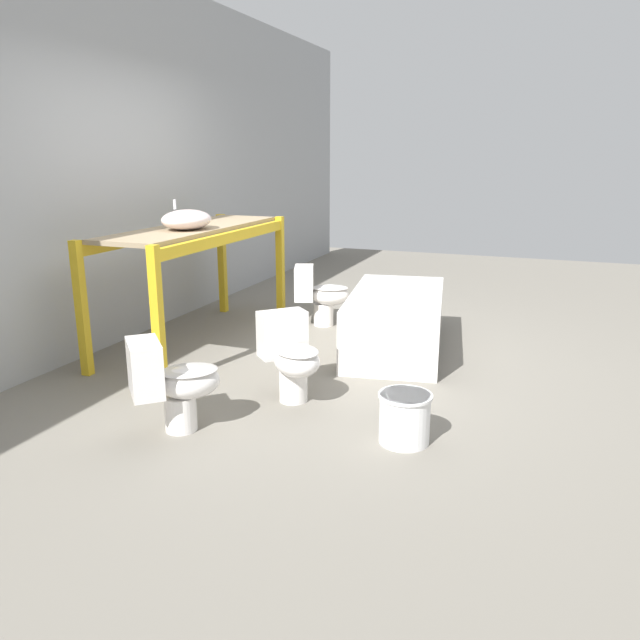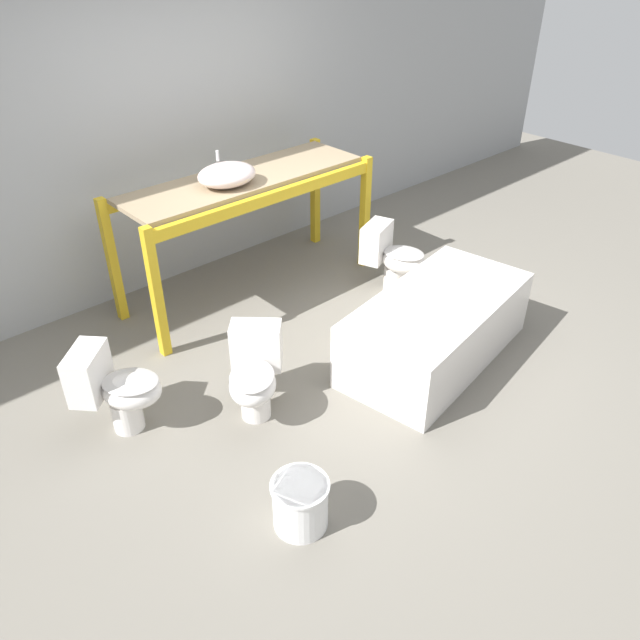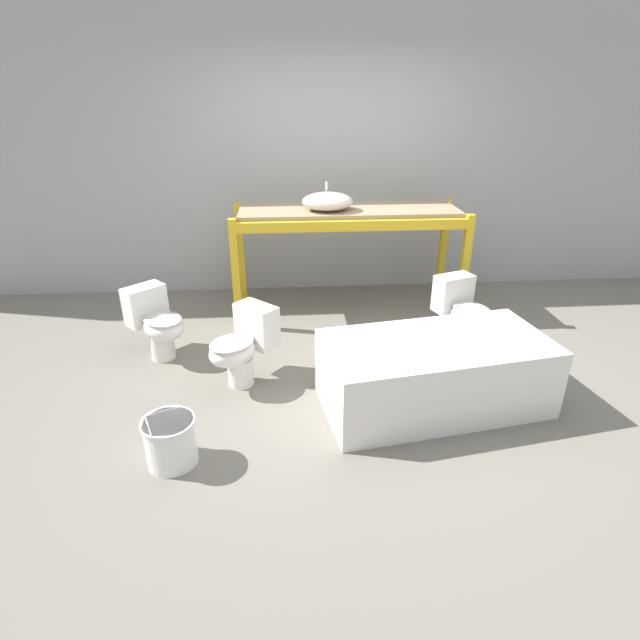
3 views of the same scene
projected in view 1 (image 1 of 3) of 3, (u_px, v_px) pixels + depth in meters
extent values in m
plane|color=slate|center=(319.00, 360.00, 5.14)|extent=(12.00, 12.00, 0.00)
cube|color=#9EA0A3|center=(113.00, 159.00, 5.38)|extent=(10.80, 0.08, 3.20)
cube|color=gold|center=(157.00, 317.00, 4.44)|extent=(0.07, 0.07, 1.04)
cube|color=gold|center=(280.00, 268.00, 6.36)|extent=(0.07, 0.07, 1.04)
cube|color=gold|center=(82.00, 309.00, 4.67)|extent=(0.07, 0.07, 1.04)
cube|color=gold|center=(222.00, 264.00, 6.59)|extent=(0.07, 0.07, 1.04)
cube|color=gold|center=(228.00, 238.00, 5.29)|extent=(2.12, 0.06, 0.09)
cube|color=gold|center=(161.00, 234.00, 5.52)|extent=(2.12, 0.06, 0.09)
cube|color=#998466|center=(193.00, 229.00, 5.38)|extent=(2.05, 0.60, 0.04)
ellipsoid|color=silver|center=(187.00, 220.00, 5.15)|extent=(0.47, 0.38, 0.16)
cylinder|color=silver|center=(175.00, 204.00, 5.15)|extent=(0.02, 0.02, 0.08)
cube|color=white|center=(396.00, 321.00, 5.36)|extent=(1.65, 0.99, 0.50)
cube|color=beige|center=(396.00, 305.00, 5.32)|extent=(1.55, 0.90, 0.21)
cylinder|color=white|center=(181.00, 413.00, 3.82)|extent=(0.20, 0.20, 0.22)
ellipsoid|color=white|center=(190.00, 381.00, 3.79)|extent=(0.47, 0.47, 0.20)
ellipsoid|color=beige|center=(189.00, 370.00, 3.77)|extent=(0.45, 0.45, 0.03)
cube|color=white|center=(145.00, 368.00, 3.67)|extent=(0.36, 0.35, 0.32)
cylinder|color=white|center=(293.00, 385.00, 4.27)|extent=(0.20, 0.20, 0.22)
ellipsoid|color=white|center=(297.00, 361.00, 4.17)|extent=(0.47, 0.47, 0.20)
ellipsoid|color=beige|center=(297.00, 351.00, 4.15)|extent=(0.45, 0.45, 0.03)
cube|color=white|center=(282.00, 334.00, 4.36)|extent=(0.36, 0.36, 0.32)
cylinder|color=white|center=(324.00, 314.00, 6.15)|extent=(0.20, 0.20, 0.22)
ellipsoid|color=white|center=(330.00, 295.00, 6.10)|extent=(0.41, 0.45, 0.20)
ellipsoid|color=beige|center=(330.00, 288.00, 6.08)|extent=(0.39, 0.43, 0.03)
cube|color=white|center=(304.00, 283.00, 6.07)|extent=(0.37, 0.28, 0.32)
cylinder|color=white|center=(405.00, 418.00, 3.65)|extent=(0.30, 0.30, 0.30)
cylinder|color=white|center=(405.00, 395.00, 3.61)|extent=(0.32, 0.32, 0.02)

